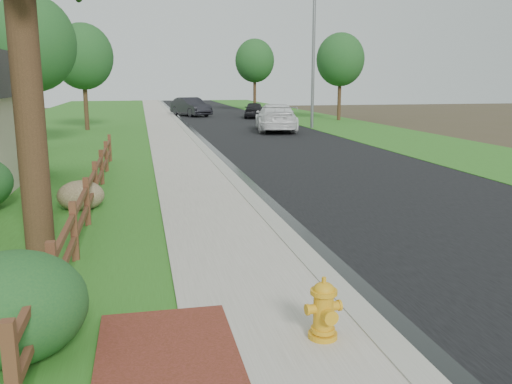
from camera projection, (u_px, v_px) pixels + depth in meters
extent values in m
plane|color=#3E3721|center=(323.00, 310.00, 7.57)|extent=(120.00, 120.00, 0.00)
cube|color=black|center=(233.00, 121.00, 42.02)|extent=(8.00, 90.00, 0.02)
cube|color=gray|center=(178.00, 121.00, 41.16)|extent=(0.40, 90.00, 0.12)
cube|color=black|center=(183.00, 122.00, 41.24)|extent=(0.50, 90.00, 0.00)
cube|color=gray|center=(161.00, 122.00, 40.90)|extent=(2.20, 90.00, 0.10)
cube|color=#2C5F1B|center=(135.00, 123.00, 40.52)|extent=(1.60, 90.00, 0.06)
cube|color=#2C5F1B|center=(62.00, 124.00, 39.46)|extent=(9.00, 90.00, 0.04)
cube|color=#2C5F1B|center=(317.00, 120.00, 43.43)|extent=(6.00, 90.00, 0.04)
cube|color=maroon|center=(168.00, 358.00, 6.15)|extent=(1.60, 2.40, 0.11)
cube|color=#54291C|center=(13.00, 378.00, 4.81)|extent=(0.12, 0.12, 1.10)
cube|color=#54291C|center=(53.00, 282.00, 7.11)|extent=(0.12, 0.12, 1.10)
cube|color=#54291C|center=(74.00, 232.00, 9.40)|extent=(0.12, 0.12, 1.10)
cube|color=#54291C|center=(87.00, 203.00, 11.70)|extent=(0.12, 0.12, 1.10)
cube|color=#54291C|center=(96.00, 182.00, 14.00)|extent=(0.12, 0.12, 1.10)
cube|color=#54291C|center=(102.00, 168.00, 16.30)|extent=(0.12, 0.12, 1.10)
cube|color=#54291C|center=(106.00, 157.00, 18.60)|extent=(0.12, 0.12, 1.10)
cube|color=#54291C|center=(110.00, 149.00, 20.90)|extent=(0.12, 0.12, 1.10)
cube|color=#54291C|center=(38.00, 329.00, 5.98)|extent=(0.08, 2.35, 0.10)
cube|color=#54291C|center=(35.00, 295.00, 5.90)|extent=(0.08, 2.35, 0.10)
cube|color=#54291C|center=(66.00, 260.00, 8.28)|extent=(0.08, 2.35, 0.10)
cube|color=#54291C|center=(64.00, 235.00, 8.19)|extent=(0.08, 2.35, 0.10)
cube|color=#54291C|center=(82.00, 221.00, 10.57)|extent=(0.08, 2.35, 0.10)
cube|color=#54291C|center=(80.00, 201.00, 10.49)|extent=(0.08, 2.35, 0.10)
cube|color=#54291C|center=(92.00, 196.00, 12.87)|extent=(0.08, 2.35, 0.10)
cube|color=#54291C|center=(91.00, 179.00, 12.79)|extent=(0.08, 2.35, 0.10)
cube|color=#54291C|center=(99.00, 178.00, 15.17)|extent=(0.08, 2.35, 0.10)
cube|color=#54291C|center=(98.00, 164.00, 15.09)|extent=(0.08, 2.35, 0.10)
cube|color=#54291C|center=(104.00, 165.00, 17.47)|extent=(0.08, 2.35, 0.10)
cube|color=#54291C|center=(104.00, 153.00, 17.39)|extent=(0.08, 2.35, 0.10)
cube|color=#54291C|center=(108.00, 155.00, 19.77)|extent=(0.08, 2.35, 0.10)
cube|color=#54291C|center=(108.00, 144.00, 19.69)|extent=(0.08, 2.35, 0.10)
cylinder|color=#342315|center=(29.00, 103.00, 9.49)|extent=(0.52, 0.52, 5.50)
cylinder|color=gold|center=(323.00, 335.00, 6.53)|extent=(0.36, 0.36, 0.06)
cylinder|color=gold|center=(323.00, 313.00, 6.47)|extent=(0.24, 0.24, 0.54)
cylinder|color=gold|center=(323.00, 329.00, 6.51)|extent=(0.29, 0.29, 0.05)
cylinder|color=gold|center=(324.00, 292.00, 6.41)|extent=(0.32, 0.32, 0.05)
ellipsoid|color=gold|center=(324.00, 290.00, 6.41)|extent=(0.26, 0.26, 0.20)
cylinder|color=gold|center=(324.00, 280.00, 6.39)|extent=(0.06, 0.06, 0.07)
cylinder|color=gold|center=(329.00, 316.00, 6.32)|extent=(0.17, 0.14, 0.16)
cylinder|color=gold|center=(310.00, 309.00, 6.40)|extent=(0.15, 0.14, 0.13)
cylinder|color=gold|center=(337.00, 306.00, 6.51)|extent=(0.15, 0.14, 0.13)
imported|color=white|center=(276.00, 117.00, 33.65)|extent=(3.29, 6.16, 1.70)
imported|color=black|center=(254.00, 110.00, 45.58)|extent=(2.44, 4.22, 1.35)
imported|color=black|center=(191.00, 107.00, 47.87)|extent=(3.48, 5.22, 1.63)
cylinder|color=slate|center=(313.00, 50.00, 34.84)|extent=(0.20, 0.20, 10.08)
ellipsoid|color=brown|center=(81.00, 196.00, 13.23)|extent=(1.16, 0.90, 0.75)
ellipsoid|color=#1A4A21|center=(13.00, 307.00, 6.14)|extent=(2.19, 2.19, 1.25)
ellipsoid|color=#1A4A21|center=(15.00, 155.00, 17.85)|extent=(2.61, 2.61, 1.43)
cylinder|color=#342315|center=(37.00, 104.00, 24.56)|extent=(0.28, 0.28, 4.15)
ellipsoid|color=#1A4A21|center=(32.00, 43.00, 24.02)|extent=(3.88, 3.88, 4.27)
cylinder|color=#342315|center=(86.00, 99.00, 34.05)|extent=(0.28, 0.28, 4.01)
ellipsoid|color=#1A4A21|center=(83.00, 56.00, 33.53)|extent=(3.70, 3.70, 4.07)
cylinder|color=#342315|center=(339.00, 94.00, 42.53)|extent=(0.28, 0.28, 4.12)
ellipsoid|color=#1A4A21|center=(340.00, 60.00, 42.00)|extent=(3.73, 3.73, 4.10)
cylinder|color=#342315|center=(255.00, 90.00, 54.52)|extent=(0.30, 0.30, 4.41)
ellipsoid|color=#1A4A21|center=(255.00, 61.00, 53.95)|extent=(3.90, 3.90, 4.29)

